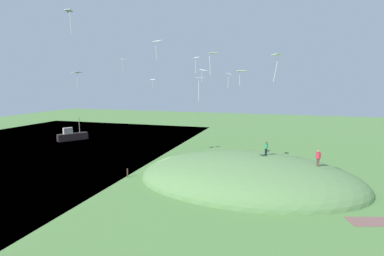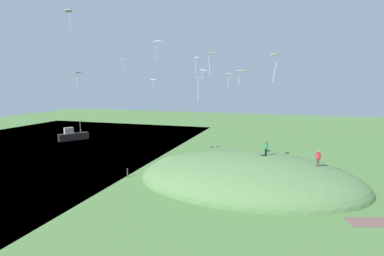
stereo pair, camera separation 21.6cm
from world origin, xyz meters
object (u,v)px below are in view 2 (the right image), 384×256
(kite_2, at_px, (204,70))
(kite_4, at_px, (212,54))
(kite_7, at_px, (276,57))
(person_watching_kites, at_px, (318,156))
(boat_on_lake, at_px, (73,136))
(kite_1, at_px, (158,42))
(kite_8, at_px, (124,60))
(kite_0, at_px, (199,79))
(kite_10, at_px, (153,80))
(kite_11, at_px, (241,72))
(kite_9, at_px, (77,73))
(kite_6, at_px, (229,74))
(mooring_post, at_px, (127,173))
(person_near_shore, at_px, (266,146))
(kite_5, at_px, (197,59))
(kite_3, at_px, (69,14))

(kite_2, relative_size, kite_4, 0.85)
(kite_2, bearing_deg, kite_7, -55.70)
(person_watching_kites, bearing_deg, boat_on_lake, -45.48)
(kite_1, relative_size, kite_8, 1.22)
(kite_0, bearing_deg, kite_1, 132.95)
(kite_0, distance_m, kite_10, 18.27)
(kite_0, bearing_deg, kite_11, 26.61)
(kite_9, bearing_deg, kite_6, 37.02)
(kite_11, relative_size, mooring_post, 1.24)
(boat_on_lake, relative_size, person_near_shore, 3.42)
(kite_4, height_order, mooring_post, kite_4)
(boat_on_lake, distance_m, kite_0, 42.55)
(kite_8, bearing_deg, kite_9, -91.08)
(kite_5, distance_m, kite_7, 14.21)
(kite_2, bearing_deg, person_near_shore, -23.50)
(kite_6, xyz_separation_m, kite_7, (6.06, -13.73, 0.82))
(kite_0, bearing_deg, kite_10, 127.68)
(person_watching_kites, relative_size, kite_3, 0.81)
(kite_0, distance_m, kite_3, 12.71)
(kite_1, bearing_deg, person_watching_kites, -1.30)
(kite_1, xyz_separation_m, kite_6, (7.97, 4.27, -3.79))
(kite_7, relative_size, kite_10, 1.54)
(boat_on_lake, relative_size, kite_5, 2.85)
(kite_2, height_order, kite_6, kite_2)
(person_watching_kites, height_order, kite_10, kite_10)
(person_near_shore, height_order, kite_3, kite_3)
(boat_on_lake, bearing_deg, kite_5, 97.71)
(person_watching_kites, height_order, kite_0, kite_0)
(kite_1, height_order, kite_9, kite_1)
(kite_4, bearing_deg, kite_10, 132.46)
(boat_on_lake, relative_size, kite_0, 2.67)
(mooring_post, bearing_deg, kite_0, -27.52)
(kite_8, relative_size, kite_9, 1.05)
(person_near_shore, relative_size, kite_11, 1.21)
(kite_8, bearing_deg, kite_5, -9.55)
(kite_2, bearing_deg, kite_5, -89.72)
(boat_on_lake, xyz_separation_m, kite_11, (37.05, -21.98, 11.52))
(kite_9, distance_m, mooring_post, 13.05)
(kite_4, bearing_deg, kite_6, 91.92)
(kite_11, bearing_deg, kite_0, -153.39)
(kite_5, relative_size, kite_7, 0.94)
(kite_3, xyz_separation_m, mooring_post, (0.28, 8.50, -16.87))
(kite_3, height_order, kite_8, kite_3)
(kite_9, bearing_deg, kite_3, -55.74)
(person_watching_kites, xyz_separation_m, kite_0, (-10.99, -7.64, 8.01))
(kite_5, xyz_separation_m, kite_9, (-11.04, -7.72, -1.87))
(kite_0, height_order, kite_9, kite_9)
(boat_on_lake, distance_m, person_near_shore, 42.03)
(kite_8, bearing_deg, kite_1, -24.95)
(kite_8, bearing_deg, person_near_shore, -6.44)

